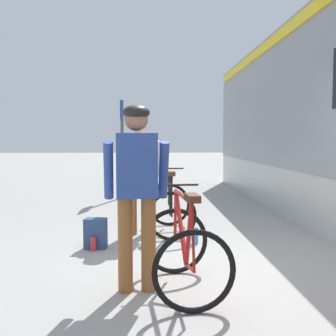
% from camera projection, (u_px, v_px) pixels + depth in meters
% --- Properties ---
extents(ground_plane, '(80.00, 80.00, 0.00)m').
position_uv_depth(ground_plane, '(230.00, 273.00, 4.38)').
color(ground_plane, '#A09E99').
extents(cyclist_near_in_blue, '(0.63, 0.34, 1.76)m').
position_uv_depth(cyclist_near_in_blue, '(137.00, 181.00, 3.80)').
color(cyclist_near_in_blue, '#935B2D').
rests_on(cyclist_near_in_blue, ground).
extents(cyclist_far_in_white, '(0.62, 0.33, 1.76)m').
position_uv_depth(cyclist_far_in_white, '(139.00, 165.00, 6.11)').
color(cyclist_far_in_white, '#935B2D').
rests_on(cyclist_far_in_white, ground).
extents(bicycle_near_red, '(0.80, 1.13, 0.99)m').
position_uv_depth(bicycle_near_red, '(184.00, 250.00, 3.83)').
color(bicycle_near_red, black).
rests_on(bicycle_near_red, ground).
extents(bicycle_far_black, '(0.72, 1.08, 0.99)m').
position_uv_depth(bicycle_far_black, '(170.00, 207.00, 6.25)').
color(bicycle_far_black, black).
rests_on(bicycle_far_black, ground).
extents(backpack_on_platform, '(0.31, 0.22, 0.40)m').
position_uv_depth(backpack_on_platform, '(96.00, 233.00, 5.37)').
color(backpack_on_platform, navy).
rests_on(backpack_on_platform, ground).
extents(water_bottle_near_the_bikes, '(0.07, 0.07, 0.23)m').
position_uv_depth(water_bottle_near_the_bikes, '(196.00, 236.00, 5.60)').
color(water_bottle_near_the_bikes, '#338CCC').
rests_on(water_bottle_near_the_bikes, ground).
extents(water_bottle_by_the_backpack, '(0.07, 0.07, 0.18)m').
position_uv_depth(water_bottle_by_the_backpack, '(93.00, 244.00, 5.25)').
color(water_bottle_by_the_backpack, red).
rests_on(water_bottle_by_the_backpack, ground).
extents(platform_sign_post, '(0.08, 0.70, 2.40)m').
position_uv_depth(platform_sign_post, '(122.00, 132.00, 9.94)').
color(platform_sign_post, '#595B60').
rests_on(platform_sign_post, ground).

